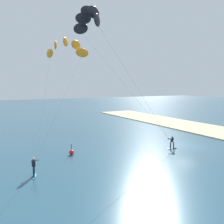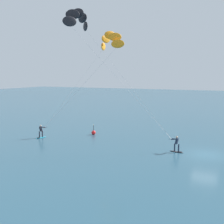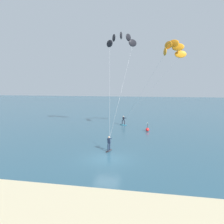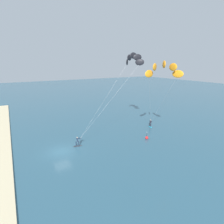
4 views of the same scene
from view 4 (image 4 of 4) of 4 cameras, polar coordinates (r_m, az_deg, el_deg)
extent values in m
plane|color=#2D566B|center=(29.75, -15.94, -12.08)|extent=(240.00, 240.00, 0.00)
ellipsoid|color=#333338|center=(30.74, -11.02, -10.72)|extent=(0.64, 1.54, 0.08)
cube|color=black|center=(30.67, -11.80, -10.72)|extent=(0.34, 0.33, 0.02)
cylinder|color=#192338|center=(30.58, -10.65, -9.95)|extent=(0.14, 0.14, 0.78)
cylinder|color=#192338|center=(30.53, -11.47, -10.04)|extent=(0.14, 0.14, 0.78)
cube|color=#192338|center=(30.27, -11.13, -8.82)|extent=(0.36, 0.37, 0.63)
sphere|color=tan|center=(30.10, -11.17, -8.09)|extent=(0.20, 0.20, 0.20)
cylinder|color=black|center=(30.39, -10.17, -8.35)|extent=(0.06, 0.55, 0.03)
cylinder|color=#192338|center=(30.38, -10.74, -8.33)|extent=(0.33, 0.58, 0.15)
cylinder|color=#192338|center=(30.19, -10.58, -8.47)|extent=(0.28, 0.60, 0.15)
ellipsoid|color=black|center=(32.17, 8.91, 15.58)|extent=(1.27, 1.36, 1.10)
ellipsoid|color=black|center=(32.68, 8.18, 17.07)|extent=(0.82, 1.56, 1.10)
ellipsoid|color=black|center=(33.54, 6.89, 17.62)|extent=(0.40, 1.55, 1.10)
ellipsoid|color=black|center=(34.39, 5.62, 17.06)|extent=(0.95, 1.53, 1.10)
ellipsoid|color=black|center=(34.90, 4.89, 15.69)|extent=(1.36, 1.27, 1.10)
cylinder|color=#B2B2B7|center=(30.21, -0.49, 3.74)|extent=(1.25, 11.00, 12.02)
cylinder|color=#B2B2B7|center=(31.69, -2.22, 4.28)|extent=(2.33, 10.83, 12.02)
ellipsoid|color=#23ADD1|center=(39.71, 12.21, -4.63)|extent=(1.54, 0.74, 0.08)
cube|color=black|center=(40.04, 11.94, -4.37)|extent=(0.35, 0.35, 0.02)
cylinder|color=black|center=(39.38, 12.39, -4.15)|extent=(0.14, 0.14, 0.78)
cylinder|color=black|center=(39.75, 12.10, -3.95)|extent=(0.14, 0.14, 0.78)
cube|color=black|center=(39.35, 12.30, -3.10)|extent=(0.39, 0.37, 0.63)
sphere|color=beige|center=(39.22, 12.33, -2.52)|extent=(0.20, 0.20, 0.20)
cylinder|color=black|center=(38.78, 12.41, -3.15)|extent=(0.47, 0.34, 0.03)
cylinder|color=black|center=(39.05, 12.52, -2.98)|extent=(0.61, 0.23, 0.15)
cylinder|color=black|center=(39.02, 12.20, -2.97)|extent=(0.40, 0.55, 0.15)
ellipsoid|color=orange|center=(27.26, 11.85, 11.96)|extent=(0.63, 1.83, 1.10)
ellipsoid|color=orange|center=(27.33, 13.61, 13.91)|extent=(1.24, 1.69, 1.10)
ellipsoid|color=orange|center=(27.54, 16.43, 14.52)|extent=(1.66, 1.29, 1.10)
ellipsoid|color=orange|center=(27.83, 19.07, 13.53)|extent=(1.83, 0.70, 1.10)
ellipsoid|color=orange|center=(28.06, 20.44, 11.42)|extent=(1.83, 0.63, 1.10)
cylinder|color=#B2B2B7|center=(32.77, 12.17, 2.83)|extent=(6.54, 7.12, 10.34)
cylinder|color=#B2B2B7|center=(33.11, 15.72, 2.72)|extent=(8.91, 3.72, 10.34)
sphere|color=red|center=(33.32, 11.13, -8.13)|extent=(0.56, 0.56, 0.56)
cylinder|color=#262628|center=(33.08, 11.18, -7.13)|extent=(0.06, 0.06, 0.70)
sphere|color=#F2F2CC|center=(32.92, 11.22, -6.47)|extent=(0.12, 0.12, 0.12)
camera|label=1|loc=(56.31, 0.96, 9.83)|focal=37.59mm
camera|label=2|loc=(55.20, -28.29, 7.96)|focal=45.68mm
camera|label=3|loc=(27.10, -65.54, -6.86)|focal=37.61mm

